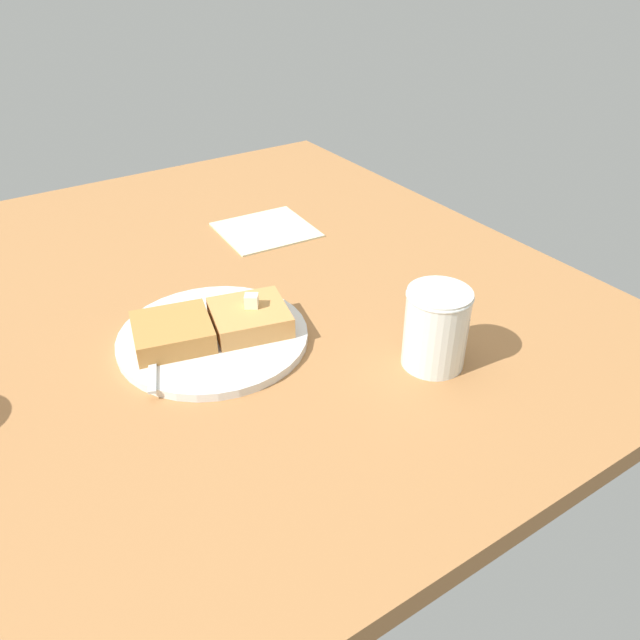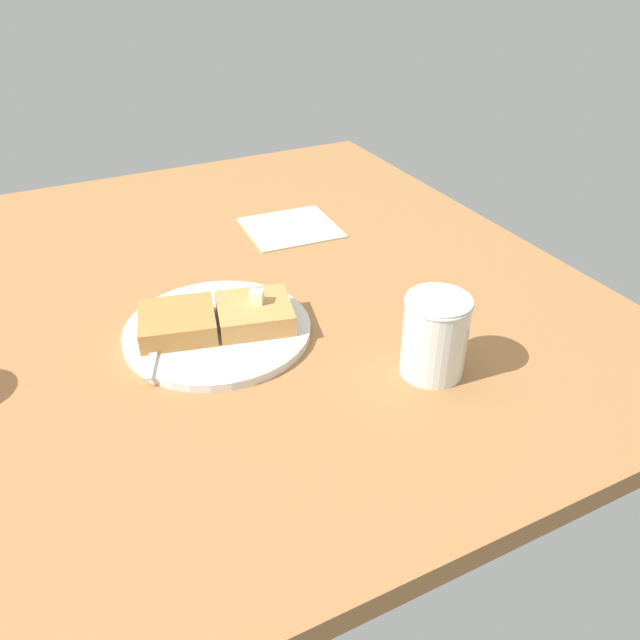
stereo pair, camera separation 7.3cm
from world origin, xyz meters
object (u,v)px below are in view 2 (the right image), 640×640
at_px(syrup_jar, 435,338).
at_px(fork, 158,334).
at_px(plate, 218,330).
at_px(napkin, 291,228).

bearing_deg(syrup_jar, fork, -36.46).
height_order(fork, syrup_jar, syrup_jar).
distance_m(plate, napkin, 0.32).
bearing_deg(syrup_jar, plate, -42.87).
distance_m(fork, napkin, 0.36).
distance_m(plate, syrup_jar, 0.27).
bearing_deg(plate, fork, -12.10).
distance_m(fork, syrup_jar, 0.33).
bearing_deg(plate, napkin, -130.78).
xyz_separation_m(plate, syrup_jar, (-0.20, 0.18, 0.04)).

